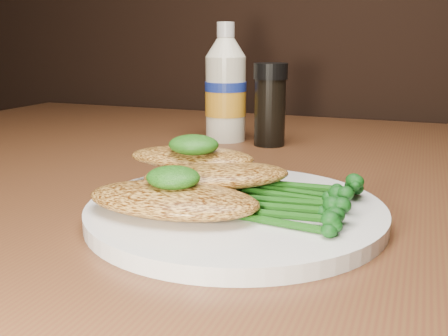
% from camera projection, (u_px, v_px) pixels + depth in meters
% --- Properties ---
extents(plate, '(0.24, 0.24, 0.01)m').
position_uv_depth(plate, '(236.00, 211.00, 0.42)').
color(plate, white).
rests_on(plate, dining_table).
extents(chicken_front, '(0.14, 0.08, 0.02)m').
position_uv_depth(chicken_front, '(173.00, 199.00, 0.40)').
color(chicken_front, gold).
rests_on(chicken_front, plate).
extents(chicken_mid, '(0.14, 0.12, 0.02)m').
position_uv_depth(chicken_mid, '(217.00, 175.00, 0.44)').
color(chicken_mid, gold).
rests_on(chicken_mid, plate).
extents(chicken_back, '(0.12, 0.07, 0.02)m').
position_uv_depth(chicken_back, '(192.00, 157.00, 0.47)').
color(chicken_back, gold).
rests_on(chicken_back, plate).
extents(pesto_front, '(0.05, 0.05, 0.02)m').
position_uv_depth(pesto_front, '(173.00, 177.00, 0.40)').
color(pesto_front, '#0E3608').
rests_on(pesto_front, chicken_front).
extents(pesto_back, '(0.05, 0.05, 0.02)m').
position_uv_depth(pesto_back, '(194.00, 145.00, 0.45)').
color(pesto_back, '#0E3608').
rests_on(pesto_back, chicken_back).
extents(broccolini_bundle, '(0.11, 0.09, 0.02)m').
position_uv_depth(broccolini_bundle, '(287.00, 197.00, 0.41)').
color(broccolini_bundle, '#174B10').
rests_on(broccolini_bundle, plate).
extents(mayo_bottle, '(0.06, 0.06, 0.17)m').
position_uv_depth(mayo_bottle, '(226.00, 83.00, 0.73)').
color(mayo_bottle, '#EDE8C9').
rests_on(mayo_bottle, dining_table).
extents(pepper_grinder, '(0.05, 0.05, 0.11)m').
position_uv_depth(pepper_grinder, '(270.00, 105.00, 0.70)').
color(pepper_grinder, black).
rests_on(pepper_grinder, dining_table).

